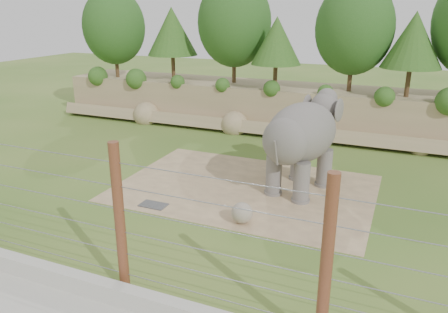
% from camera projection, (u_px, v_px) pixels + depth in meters
% --- Properties ---
extents(ground, '(90.00, 90.00, 0.00)m').
position_uv_depth(ground, '(202.00, 217.00, 15.18)').
color(ground, '#3E6B22').
rests_on(ground, ground).
extents(back_embankment, '(30.00, 5.52, 8.77)m').
position_uv_depth(back_embankment, '(307.00, 62.00, 24.73)').
color(back_embankment, '#91825A').
rests_on(back_embankment, ground).
extents(dirt_patch, '(10.00, 7.00, 0.02)m').
position_uv_depth(dirt_patch, '(245.00, 188.00, 17.61)').
color(dirt_patch, '#927858').
rests_on(dirt_patch, ground).
extents(drain_grate, '(1.00, 0.60, 0.03)m').
position_uv_depth(drain_grate, '(153.00, 205.00, 16.04)').
color(drain_grate, '#262628').
rests_on(drain_grate, dirt_patch).
extents(elephant, '(3.01, 4.89, 3.69)m').
position_uv_depth(elephant, '(301.00, 146.00, 16.86)').
color(elephant, '#58534F').
rests_on(elephant, ground).
extents(stone_ball, '(0.73, 0.73, 0.73)m').
position_uv_depth(stone_ball, '(242.00, 213.00, 14.63)').
color(stone_ball, gray).
rests_on(stone_ball, dirt_patch).
extents(retaining_wall, '(26.00, 0.35, 0.50)m').
position_uv_depth(retaining_wall, '(113.00, 293.00, 10.75)').
color(retaining_wall, beige).
rests_on(retaining_wall, ground).
extents(barrier_fence, '(20.26, 0.26, 4.00)m').
position_uv_depth(barrier_fence, '(120.00, 220.00, 10.62)').
color(barrier_fence, '#5C2818').
rests_on(barrier_fence, ground).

